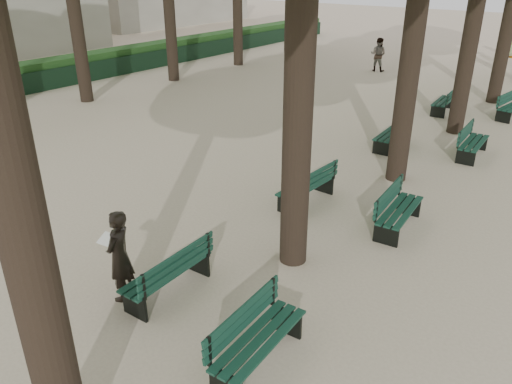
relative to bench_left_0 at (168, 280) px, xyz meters
The scene contains 14 objects.
ground 0.91m from the bench_left_0, 115.10° to the right, with size 120.00×120.00×0.00m, color beige.
bench_left_0 is the anchor object (origin of this frame).
bench_left_1 4.52m from the bench_left_0, 90.00° to the left, with size 0.65×1.82×0.92m.
bench_left_2 9.45m from the bench_left_0, 90.00° to the left, with size 0.68×1.83×0.92m.
bench_left_3 14.38m from the bench_left_0, 90.00° to the left, with size 0.72×1.84×0.92m.
bench_right_0 2.30m from the bench_left_0, 10.01° to the right, with size 0.67×1.83×0.92m.
bench_right_1 5.15m from the bench_left_0, 63.89° to the left, with size 0.72×1.84×0.92m.
bench_right_2 10.39m from the bench_left_0, 77.40° to the left, with size 0.66×1.83×0.92m.
bench_right_3 15.33m from the bench_left_0, 81.50° to the left, with size 0.81×1.86×0.92m.
man_with_map 0.94m from the bench_left_0, 135.75° to the right, with size 0.71×0.73×1.65m.
pedestrian_b 26.55m from the bench_left_0, 91.57° to the left, with size 1.12×0.35×1.74m, color #262628.
pedestrian_a 20.97m from the bench_left_0, 104.98° to the left, with size 0.83×0.34×1.71m, color #262628.
fence 18.45m from the bench_left_0, 146.38° to the left, with size 0.08×42.00×0.90m, color black.
hedge 19.04m from the bench_left_0, 147.55° to the left, with size 1.20×42.00×1.20m, color #194317.
Camera 1 is at (5.93, -4.03, 5.30)m, focal length 35.00 mm.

